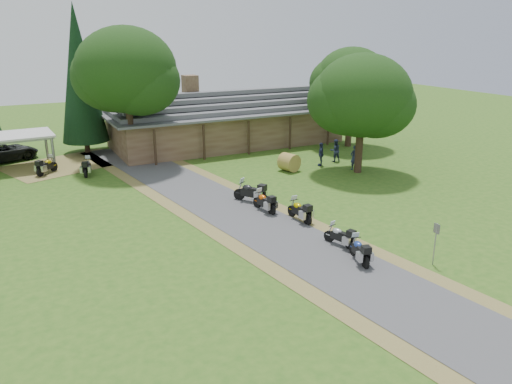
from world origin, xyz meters
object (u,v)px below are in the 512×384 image
carport (11,152)px  motorcycle_row_c (300,210)px  motorcycle_carport_a (47,165)px  motorcycle_row_d (264,201)px  hay_bale (289,162)px  motorcycle_row_b (340,235)px  motorcycle_row_e (250,191)px  motorcycle_row_a (359,249)px  car_dark_suv (1,148)px  motorcycle_carport_b (87,166)px  lodge (227,117)px

carport → motorcycle_row_c: (13.49, -18.96, -0.66)m
motorcycle_row_c → motorcycle_carport_a: motorcycle_carport_a is taller
motorcycle_row_c → motorcycle_row_d: 2.40m
motorcycle_carport_a → hay_bale: size_ratio=1.46×
motorcycle_row_b → motorcycle_carport_a: motorcycle_carport_a is taller
motorcycle_carport_a → motorcycle_row_e: bearing=-96.6°
motorcycle_row_a → carport: bearing=42.9°
car_dark_suv → motorcycle_row_d: car_dark_suv is taller
motorcycle_row_e → motorcycle_carport_b: motorcycle_row_e is taller
motorcycle_carport_b → motorcycle_row_c: bearing=-130.2°
lodge → motorcycle_row_b: lodge is taller
motorcycle_row_b → lodge: bearing=-26.4°
motorcycle_row_e → motorcycle_carport_a: (-10.32, 12.36, -0.05)m
motorcycle_row_b → motorcycle_carport_a: (-11.29, 20.06, 0.09)m
carport → car_dark_suv: carport is taller
lodge → motorcycle_row_c: bearing=-102.6°
motorcycle_carport_b → motorcycle_row_e: bearing=-125.3°
motorcycle_row_a → motorcycle_row_b: (0.26, 1.81, -0.03)m
motorcycle_row_a → motorcycle_row_c: bearing=11.4°
lodge → hay_bale: (0.32, -10.54, -1.79)m
motorcycle_carport_b → motorcycle_carport_a: bearing=76.5°
motorcycle_carport_b → motorcycle_row_b: bearing=-135.8°
motorcycle_row_a → motorcycle_row_e: (-0.72, 9.51, 0.11)m
hay_bale → motorcycle_row_c: bearing=-117.5°
motorcycle_row_e → motorcycle_row_c: bearing=162.5°
hay_bale → motorcycle_carport_a: bearing=155.5°
motorcycle_row_a → motorcycle_row_b: motorcycle_row_a is taller
car_dark_suv → motorcycle_row_c: 25.92m
motorcycle_row_d → motorcycle_row_e: size_ratio=0.88×
motorcycle_row_b → hay_bale: size_ratio=1.26×
motorcycle_row_d → lodge: bearing=-24.7°
motorcycle_row_b → motorcycle_row_c: bearing=-16.6°
lodge → motorcycle_row_d: size_ratio=11.74×
lodge → motorcycle_carport_b: (-13.15, -4.84, -1.80)m
car_dark_suv → motorcycle_row_a: bearing=-176.9°
motorcycle_row_e → motorcycle_row_b: bearing=155.0°
car_dark_suv → motorcycle_row_b: bearing=-174.9°
motorcycle_row_e → lodge: bearing=-51.3°
motorcycle_row_c → lodge: bearing=-16.2°
lodge → carport: (-17.84, -0.56, -1.15)m
motorcycle_carport_a → motorcycle_row_a: bearing=-109.7°
lodge → motorcycle_carport_a: size_ratio=11.18×
carport → motorcycle_carport_b: carport is taller
car_dark_suv → motorcycle_row_d: bearing=-169.9°
motorcycle_row_e → motorcycle_carport_b: (-7.76, 10.74, -0.06)m
car_dark_suv → motorcycle_row_e: bearing=-167.4°
carport → hay_bale: size_ratio=4.56×
motorcycle_row_b → motorcycle_row_d: 6.01m
motorcycle_row_a → hay_bale: 15.38m
motorcycle_row_c → motorcycle_row_e: size_ratio=0.90×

